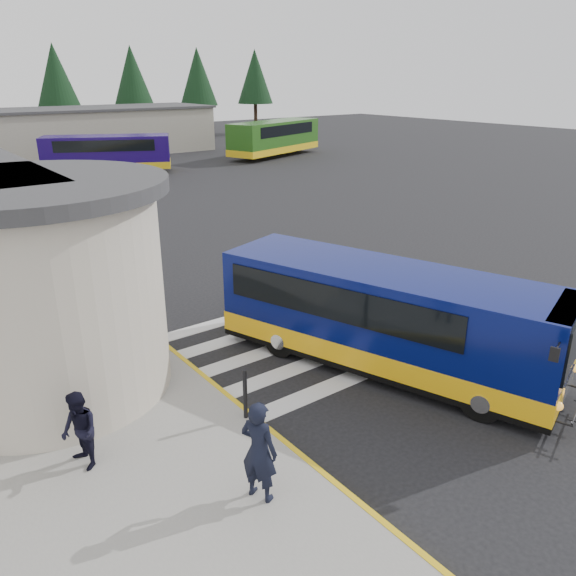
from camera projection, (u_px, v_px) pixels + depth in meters
ground at (305, 324)px, 16.74m from camera, size 140.00×140.00×0.00m
curb_strip at (123, 311)px, 17.41m from camera, size 0.12×34.00×0.16m
crosswalk at (309, 337)px, 15.86m from camera, size 8.00×5.35×0.01m
depot_building at (67, 132)px, 50.70m from camera, size 26.40×8.40×4.20m
tree_line at (38, 77)px, 55.17m from camera, size 58.40×4.40×10.00m
transit_bus at (386, 321)px, 13.91m from camera, size 5.37×9.35×2.57m
pedestrian_a at (259, 451)px, 9.34m from camera, size 0.68×0.80×1.87m
pedestrian_b at (80, 431)px, 10.15m from camera, size 0.66×0.80×1.52m
bollard at (245, 394)px, 11.70m from camera, size 0.09×0.09×1.14m
far_bus_a at (107, 152)px, 41.99m from camera, size 9.39×6.38×2.37m
far_bus_b at (275, 137)px, 50.66m from camera, size 10.76×6.11×2.68m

